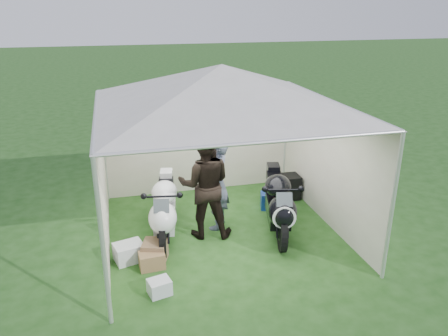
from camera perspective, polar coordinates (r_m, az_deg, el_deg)
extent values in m
plane|color=#1C4714|center=(8.06, -0.25, -8.26)|extent=(80.00, 80.00, 0.00)
cylinder|color=silver|center=(5.57, -15.55, -9.71)|extent=(0.06, 0.06, 2.30)
cylinder|color=silver|center=(6.70, 21.09, -5.03)|extent=(0.06, 0.06, 2.30)
cylinder|color=silver|center=(9.26, -15.50, 2.63)|extent=(0.06, 0.06, 2.30)
cylinder|color=silver|center=(9.98, 8.10, 4.47)|extent=(0.06, 0.06, 2.30)
cube|color=beige|center=(9.42, -3.26, 3.66)|extent=(4.00, 0.02, 2.30)
cube|color=beige|center=(7.38, -15.52, -2.00)|extent=(0.02, 4.00, 2.30)
cube|color=beige|center=(8.26, 13.31, 0.66)|extent=(0.02, 4.00, 2.30)
pyramid|color=silver|center=(7.16, -0.29, 10.64)|extent=(5.66, 5.66, 0.70)
cube|color=#99A5B7|center=(9.05, -13.70, 7.01)|extent=(0.22, 0.02, 0.28)
cube|color=#99A5B7|center=(9.06, -11.47, 7.19)|extent=(0.22, 0.02, 0.28)
cube|color=#99A5B7|center=(9.09, -9.26, 7.37)|extent=(0.22, 0.01, 0.28)
cube|color=#99A5B7|center=(9.12, -7.06, 7.54)|extent=(0.22, 0.01, 0.28)
cube|color=#99A5B7|center=(9.13, -13.54, 5.18)|extent=(0.22, 0.02, 0.28)
cube|color=#99A5B7|center=(9.14, -11.34, 5.37)|extent=(0.22, 0.01, 0.28)
cube|color=#99A5B7|center=(9.16, -9.15, 5.55)|extent=(0.22, 0.02, 0.28)
cube|color=#99A5B7|center=(9.20, -6.97, 5.72)|extent=(0.22, 0.01, 0.28)
cylinder|color=#D8590C|center=(9.23, -2.10, 8.46)|extent=(3.20, 0.02, 0.02)
cylinder|color=black|center=(7.27, -7.93, -9.14)|extent=(0.21, 0.63, 0.62)
cylinder|color=black|center=(8.55, -7.40, -4.35)|extent=(0.26, 0.64, 0.62)
cube|color=silver|center=(7.82, -7.69, -6.18)|extent=(0.52, 1.02, 0.31)
ellipsoid|color=silver|center=(7.20, -8.01, -6.45)|extent=(0.57, 0.69, 0.51)
ellipsoid|color=silver|center=(7.74, -7.80, -3.11)|extent=(0.56, 0.70, 0.36)
cube|color=black|center=(8.14, -7.63, -2.35)|extent=(0.37, 0.66, 0.14)
cube|color=silver|center=(8.42, -7.54, -0.93)|extent=(0.28, 0.34, 0.19)
cube|color=black|center=(8.11, -7.60, -3.77)|extent=(0.20, 0.58, 0.10)
cube|color=#3F474C|center=(6.97, -8.18, -4.96)|extent=(0.27, 0.19, 0.22)
cylinder|color=black|center=(7.41, 7.63, -8.41)|extent=(0.26, 0.65, 0.64)
cylinder|color=black|center=(8.73, 6.37, -3.65)|extent=(0.31, 0.66, 0.64)
cube|color=black|center=(7.98, 7.02, -5.45)|extent=(0.60, 1.07, 0.32)
ellipsoid|color=black|center=(7.34, 7.65, -5.67)|extent=(0.62, 0.74, 0.53)
ellipsoid|color=black|center=(7.90, 7.06, -2.32)|extent=(0.62, 0.75, 0.38)
cube|color=black|center=(8.31, 6.69, -1.58)|extent=(0.43, 0.69, 0.15)
cube|color=black|center=(8.61, 6.45, -0.16)|extent=(0.31, 0.37, 0.19)
cube|color=maroon|center=(8.29, 6.72, -3.02)|extent=(0.25, 0.60, 0.11)
cube|color=#3F474C|center=(7.11, 7.89, -4.11)|extent=(0.29, 0.21, 0.23)
cylinder|color=white|center=(7.13, 7.89, -6.50)|extent=(0.38, 0.12, 0.39)
cube|color=blue|center=(8.90, 6.25, -4.27)|extent=(0.50, 0.38, 0.33)
imported|color=black|center=(7.55, -2.52, -2.17)|extent=(1.08, 0.93, 1.94)
imported|color=slate|center=(7.86, -0.87, -2.11)|extent=(0.66, 0.74, 1.71)
cube|color=black|center=(9.37, 8.23, -2.44)|extent=(0.52, 0.43, 0.51)
cube|color=silver|center=(7.31, -12.32, -10.70)|extent=(0.52, 0.45, 0.30)
cube|color=brown|center=(7.23, -9.00, -10.67)|extent=(0.47, 0.47, 0.33)
cube|color=silver|center=(6.51, -8.42, -15.13)|extent=(0.36, 0.32, 0.23)
cube|color=olive|center=(7.08, -9.40, -11.80)|extent=(0.41, 0.31, 0.26)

